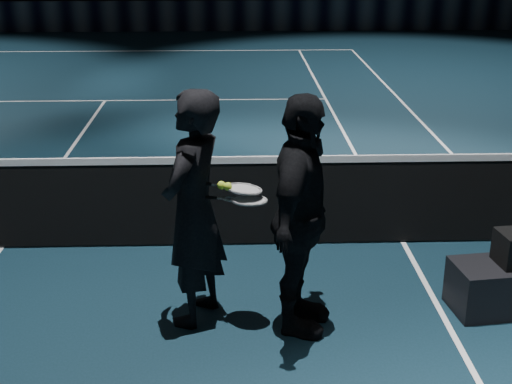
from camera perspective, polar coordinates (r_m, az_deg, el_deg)
floor at (r=7.70m, az=-19.69°, el=-4.24°), size 36.00×36.00×0.00m
court_lines at (r=7.70m, az=-19.69°, el=-4.22°), size 10.98×23.78×0.01m
sponsor_backdrop at (r=22.43m, az=-8.22°, el=13.75°), size 22.00×0.15×0.90m
player_a at (r=5.65m, az=-5.02°, el=-1.40°), size 0.71×0.83×1.94m
player_b at (r=5.50m, az=3.55°, el=-2.03°), size 0.79×1.23×1.94m
racket_lower at (r=5.51m, az=-0.55°, el=-0.66°), size 0.71×0.36×0.03m
racket_upper at (r=5.53m, az=-0.98°, el=0.24°), size 0.70×0.32×0.10m
tennis_balls at (r=5.51m, az=-2.53°, el=0.68°), size 0.12×0.10×0.12m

